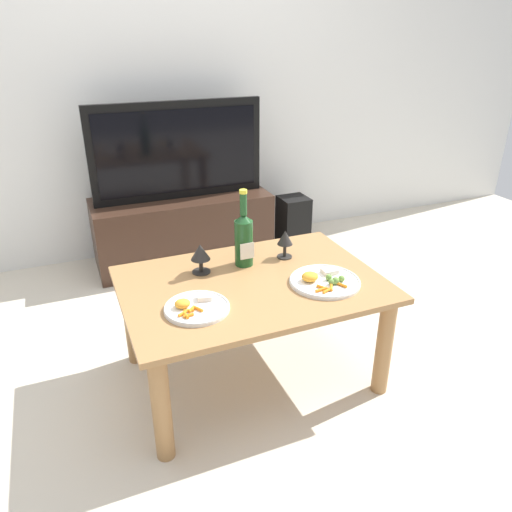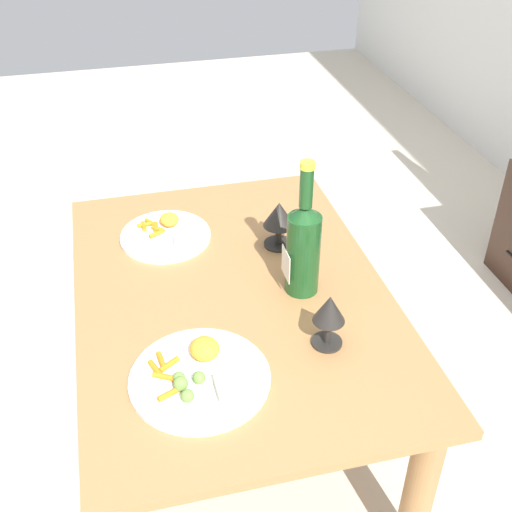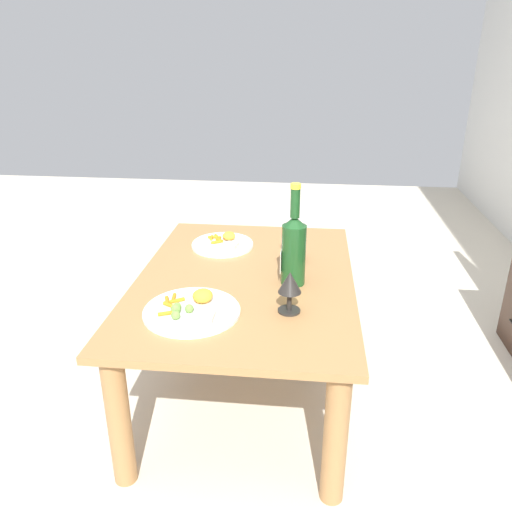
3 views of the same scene
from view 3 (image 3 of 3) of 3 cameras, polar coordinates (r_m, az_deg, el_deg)
name	(u,v)px [view 3 (image 3 of 3)]	position (r m, az deg, el deg)	size (l,w,h in m)	color
ground_plane	(246,389)	(2.04, -1.11, -14.83)	(6.40, 6.40, 0.00)	beige
dining_table	(245,298)	(1.82, -1.20, -4.83)	(1.09, 0.76, 0.49)	#9E7042
wine_bottle	(294,247)	(1.69, 4.31, 1.02)	(0.08, 0.08, 0.35)	#19471E
goblet_left	(295,238)	(1.90, 4.42, 2.07)	(0.09, 0.09, 0.13)	black
goblet_right	(290,285)	(1.52, 3.86, -3.31)	(0.07, 0.07, 0.13)	black
dinner_plate_left	(223,244)	(2.05, -3.75, 1.41)	(0.25, 0.25, 0.04)	white
dinner_plate_right	(192,309)	(1.56, -7.25, -6.04)	(0.30, 0.30, 0.05)	white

